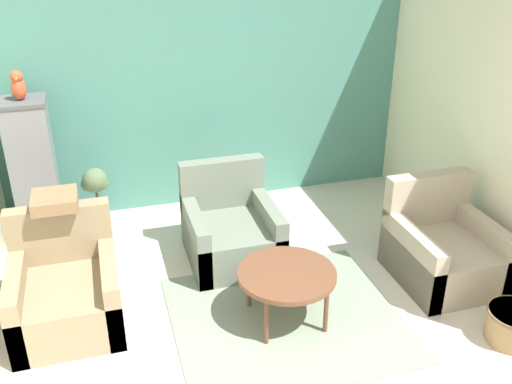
% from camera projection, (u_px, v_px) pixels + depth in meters
% --- Properties ---
extents(wall_back_accent, '(4.39, 0.06, 2.59)m').
position_uv_depth(wall_back_accent, '(207.00, 85.00, 5.89)').
color(wall_back_accent, '#4C897A').
rests_on(wall_back_accent, ground_plane).
extents(wall_right, '(0.06, 3.57, 2.59)m').
position_uv_depth(wall_right, '(498.00, 120.00, 4.88)').
color(wall_right, beige).
rests_on(wall_right, ground_plane).
extents(area_rug, '(1.76, 1.60, 0.01)m').
position_uv_depth(area_rug, '(286.00, 318.00, 4.50)').
color(area_rug, gray).
rests_on(area_rug, ground_plane).
extents(coffee_table, '(0.76, 0.76, 0.44)m').
position_uv_depth(coffee_table, '(287.00, 276.00, 4.33)').
color(coffee_table, brown).
rests_on(coffee_table, ground_plane).
extents(armchair_left, '(0.79, 0.87, 0.85)m').
position_uv_depth(armchair_left, '(67.00, 293.00, 4.37)').
color(armchair_left, '#8E7A5B').
rests_on(armchair_left, ground_plane).
extents(armchair_right, '(0.79, 0.87, 0.85)m').
position_uv_depth(armchair_right, '(442.00, 251.00, 4.92)').
color(armchair_right, tan).
rests_on(armchair_right, ground_plane).
extents(armchair_middle, '(0.79, 0.87, 0.85)m').
position_uv_depth(armchair_middle, '(231.00, 232.00, 5.21)').
color(armchair_middle, slate).
rests_on(armchair_middle, ground_plane).
extents(birdcage, '(0.44, 0.44, 1.41)m').
position_uv_depth(birdcage, '(35.00, 173.00, 5.35)').
color(birdcage, '#555559').
rests_on(birdcage, ground_plane).
extents(parrot, '(0.13, 0.23, 0.27)m').
position_uv_depth(parrot, '(18.00, 86.00, 4.98)').
color(parrot, '#D14C2D').
rests_on(parrot, birdcage).
extents(potted_plant, '(0.27, 0.25, 0.63)m').
position_uv_depth(potted_plant, '(96.00, 192.00, 5.71)').
color(potted_plant, '#66605B').
rests_on(potted_plant, ground_plane).
extents(throw_pillow, '(0.34, 0.34, 0.10)m').
position_uv_depth(throw_pillow, '(55.00, 200.00, 4.37)').
color(throw_pillow, '#846647').
rests_on(throw_pillow, armchair_left).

